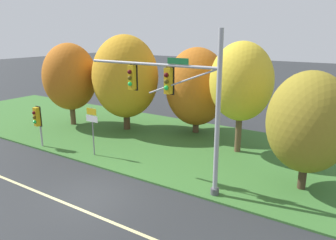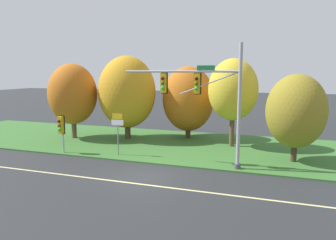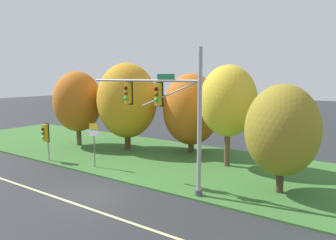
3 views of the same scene
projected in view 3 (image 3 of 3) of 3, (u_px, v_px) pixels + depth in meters
ground_plane at (87, 195)px, 17.21m from camera, size 160.00×160.00×0.00m
lane_stripe at (69, 202)px, 16.24m from camera, size 36.00×0.16×0.01m
grass_verge at (175, 161)px, 23.88m from camera, size 48.00×11.50×0.10m
traffic_signal_mast at (167, 107)px, 17.39m from camera, size 7.55×0.49×7.50m
pedestrian_signal_near_kerb at (46, 135)px, 23.48m from camera, size 0.46×0.55×2.72m
route_sign_post at (94, 138)px, 21.85m from camera, size 0.93×0.08×3.00m
tree_nearest_road at (78, 102)px, 28.69m from camera, size 4.23×4.23×6.54m
tree_left_of_mast at (127, 101)px, 27.09m from camera, size 4.97×4.97×7.19m
tree_behind_signpost at (191, 109)px, 26.17m from camera, size 4.57×4.57×6.31m
tree_mid_verge at (228, 101)px, 21.84m from camera, size 3.83×3.83×6.85m
tree_tall_centre at (282, 130)px, 16.85m from camera, size 3.81×3.81×5.70m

